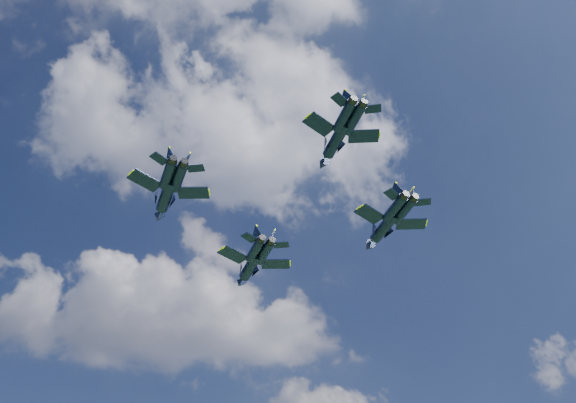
# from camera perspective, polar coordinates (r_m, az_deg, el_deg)

# --- Properties ---
(jet_lead) EXTENTS (12.10, 16.40, 3.86)m
(jet_lead) POSITION_cam_1_polar(r_m,az_deg,el_deg) (94.56, -3.92, -6.68)
(jet_lead) COLOR black
(jet_left) EXTENTS (11.39, 15.48, 3.65)m
(jet_left) POSITION_cam_1_polar(r_m,az_deg,el_deg) (82.78, -12.31, 0.46)
(jet_left) COLOR black
(jet_right) EXTENTS (12.10, 16.31, 3.84)m
(jet_right) POSITION_cam_1_polar(r_m,az_deg,el_deg) (91.34, 9.63, -2.68)
(jet_right) COLOR black
(jet_slot) EXTENTS (10.42, 13.99, 3.29)m
(jet_slot) POSITION_cam_1_polar(r_m,az_deg,el_deg) (74.72, 4.80, 6.07)
(jet_slot) COLOR black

